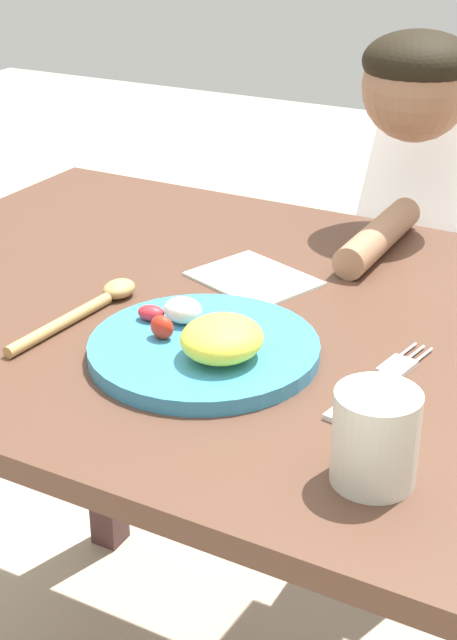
# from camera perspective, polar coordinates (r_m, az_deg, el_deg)

# --- Properties ---
(dining_table) EXTENTS (1.36, 0.77, 0.74)m
(dining_table) POSITION_cam_1_polar(r_m,az_deg,el_deg) (1.13, 6.91, -5.31)
(dining_table) COLOR #513426
(dining_table) RESTS_ON ground_plane
(plate) EXTENTS (0.26, 0.26, 0.06)m
(plate) POSITION_cam_1_polar(r_m,az_deg,el_deg) (1.01, -1.39, -1.53)
(plate) COLOR teal
(plate) RESTS_ON dining_table
(fork) EXTENTS (0.05, 0.20, 0.01)m
(fork) POSITION_cam_1_polar(r_m,az_deg,el_deg) (0.98, 9.15, -3.80)
(fork) COLOR silver
(fork) RESTS_ON dining_table
(spoon) EXTENTS (0.04, 0.22, 0.02)m
(spoon) POSITION_cam_1_polar(r_m,az_deg,el_deg) (1.14, -8.43, 0.90)
(spoon) COLOR tan
(spoon) RESTS_ON dining_table
(drinking_cup) EXTENTS (0.08, 0.08, 0.09)m
(drinking_cup) POSITION_cam_1_polar(r_m,az_deg,el_deg) (0.82, 9.02, -7.15)
(drinking_cup) COLOR silver
(drinking_cup) RESTS_ON dining_table
(person) EXTENTS (0.18, 0.47, 1.02)m
(person) POSITION_cam_1_polar(r_m,az_deg,el_deg) (1.59, 11.46, 0.93)
(person) COLOR #3D4363
(person) RESTS_ON ground_plane
(napkin) EXTENTS (0.18, 0.16, 0.00)m
(napkin) POSITION_cam_1_polar(r_m,az_deg,el_deg) (1.21, 1.57, 2.55)
(napkin) COLOR white
(napkin) RESTS_ON dining_table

